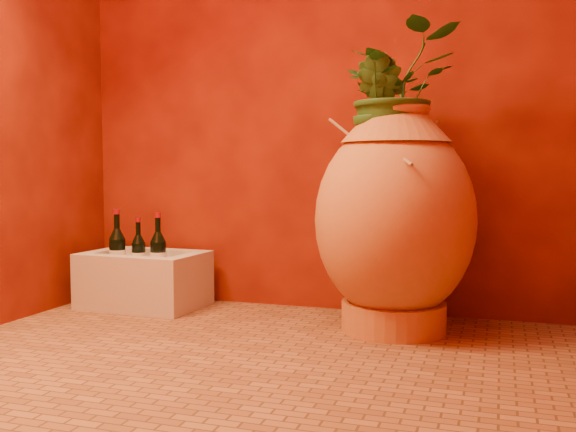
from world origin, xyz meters
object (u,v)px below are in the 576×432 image
(wine_bottle_c, at_px, (139,255))
(stone_basin, at_px, (144,281))
(amphora, at_px, (395,219))
(wall_tap, at_px, (364,156))
(wine_bottle_a, at_px, (117,253))
(wine_bottle_b, at_px, (158,255))

(wine_bottle_c, bearing_deg, stone_basin, -29.88)
(amphora, relative_size, stone_basin, 1.60)
(amphora, xyz_separation_m, wine_bottle_c, (-1.33, 0.13, -0.23))
(stone_basin, relative_size, wine_bottle_c, 2.04)
(wine_bottle_c, xyz_separation_m, wall_tap, (1.14, 0.14, 0.50))
(wine_bottle_a, distance_m, wine_bottle_c, 0.11)
(wine_bottle_a, bearing_deg, stone_basin, 23.13)
(stone_basin, xyz_separation_m, wall_tap, (1.09, 0.17, 0.62))
(wine_bottle_c, distance_m, wall_tap, 1.25)
(wine_bottle_b, distance_m, wine_bottle_c, 0.15)
(wine_bottle_c, bearing_deg, wine_bottle_a, -133.86)
(stone_basin, distance_m, wine_bottle_a, 0.19)
(wall_tap, bearing_deg, wine_bottle_b, -168.96)
(wine_bottle_b, relative_size, wine_bottle_c, 1.11)
(wine_bottle_b, bearing_deg, wine_bottle_c, 160.26)
(amphora, bearing_deg, stone_basin, 175.53)
(wine_bottle_c, relative_size, wall_tap, 1.86)
(wine_bottle_a, relative_size, wall_tap, 2.16)
(wine_bottle_c, bearing_deg, wall_tap, 7.14)
(stone_basin, relative_size, wine_bottle_a, 1.75)
(wall_tap, bearing_deg, wine_bottle_c, -172.86)
(wine_bottle_a, height_order, wall_tap, wall_tap)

